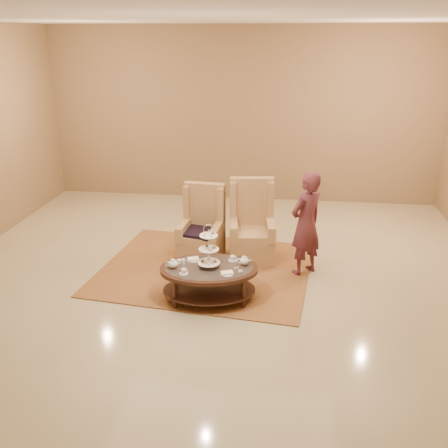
# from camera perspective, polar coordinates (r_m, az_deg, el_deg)

# --- Properties ---
(ground) EXTENTS (8.00, 8.00, 0.00)m
(ground) POSITION_cam_1_polar(r_m,az_deg,el_deg) (7.11, -0.97, -6.87)
(ground) COLOR tan
(ground) RESTS_ON ground
(ceiling) EXTENTS (8.00, 8.00, 0.02)m
(ceiling) POSITION_cam_1_polar(r_m,az_deg,el_deg) (7.11, -0.97, -6.87)
(ceiling) COLOR white
(ceiling) RESTS_ON ground
(wall_back) EXTENTS (8.00, 0.04, 3.50)m
(wall_back) POSITION_cam_1_polar(r_m,az_deg,el_deg) (10.38, 2.15, 12.25)
(wall_back) COLOR #8E724D
(wall_back) RESTS_ON ground
(rug) EXTENTS (3.32, 2.87, 0.02)m
(rug) POSITION_cam_1_polar(r_m,az_deg,el_deg) (7.54, -2.12, -5.12)
(rug) COLOR #A07038
(rug) RESTS_ON ground
(tea_table) EXTENTS (1.40, 1.06, 1.07)m
(tea_table) POSITION_cam_1_polar(r_m,az_deg,el_deg) (6.55, -1.73, -5.63)
(tea_table) COLOR black
(tea_table) RESTS_ON ground
(armchair_left) EXTENTS (0.69, 0.71, 1.18)m
(armchair_left) POSITION_cam_1_polar(r_m,az_deg,el_deg) (7.76, -2.49, -1.20)
(armchair_left) COLOR tan
(armchair_left) RESTS_ON ground
(armchair_right) EXTENTS (0.75, 0.78, 1.25)m
(armchair_right) POSITION_cam_1_polar(r_m,az_deg,el_deg) (7.77, 3.16, -0.99)
(armchair_right) COLOR tan
(armchair_right) RESTS_ON ground
(person) EXTENTS (0.66, 0.66, 1.54)m
(person) POSITION_cam_1_polar(r_m,az_deg,el_deg) (7.22, 9.35, -0.00)
(person) COLOR #54242E
(person) RESTS_ON ground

